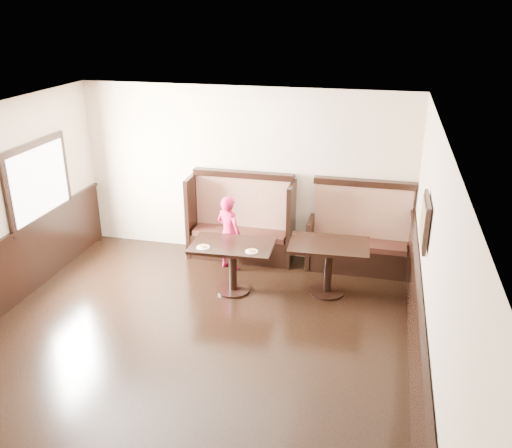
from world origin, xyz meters
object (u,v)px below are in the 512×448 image
(table_main, at_px, (233,255))
(table_neighbor, at_px, (329,256))
(booth_neighbor, at_px, (360,241))
(child, at_px, (229,233))
(booth_main, at_px, (242,227))

(table_main, bearing_deg, table_neighbor, 8.80)
(booth_neighbor, height_order, table_neighbor, booth_neighbor)
(child, bearing_deg, table_neighbor, -172.20)
(booth_neighbor, bearing_deg, booth_main, 179.95)
(table_main, bearing_deg, booth_main, 96.27)
(table_main, relative_size, child, 0.99)
(booth_main, relative_size, table_main, 1.44)
(booth_main, height_order, child, booth_main)
(booth_main, bearing_deg, child, -98.70)
(table_neighbor, xyz_separation_m, child, (-1.62, 0.43, 0.02))
(booth_neighbor, bearing_deg, child, -166.31)
(booth_main, bearing_deg, table_main, -81.37)
(booth_main, distance_m, table_main, 1.21)
(booth_main, xyz_separation_m, booth_neighbor, (1.95, -0.00, -0.05))
(table_main, height_order, child, child)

